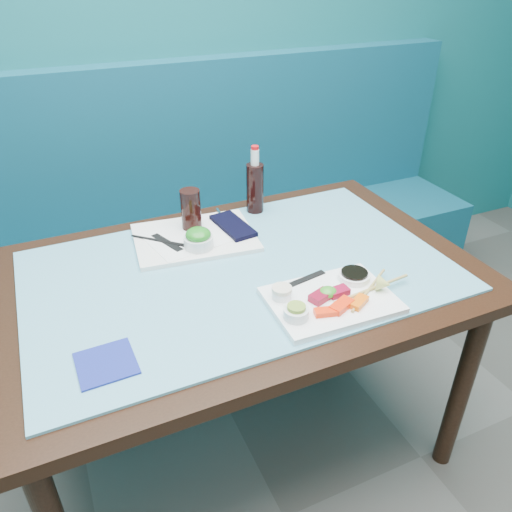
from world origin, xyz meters
name	(u,v)px	position (x,y,z in m)	size (l,w,h in m)	color
booth_bench	(172,249)	(0.00, 2.29, 0.37)	(3.00, 0.56, 1.17)	#0D4457
dining_table	(240,294)	(0.00, 1.45, 0.67)	(1.40, 0.90, 0.75)	black
glass_top	(240,271)	(0.00, 1.45, 0.75)	(1.22, 0.76, 0.01)	#5DA3BB
sashimi_plate	(331,300)	(0.16, 1.20, 0.77)	(0.33, 0.24, 0.02)	white
salmon_left	(326,312)	(0.11, 1.14, 0.78)	(0.06, 0.03, 0.01)	#FF2E0A
salmon_mid	(342,306)	(0.16, 1.15, 0.78)	(0.07, 0.03, 0.02)	#FF2C0A
salmon_right	(359,302)	(0.21, 1.14, 0.78)	(0.06, 0.03, 0.01)	#FF610A
tuna_left	(321,296)	(0.13, 1.20, 0.78)	(0.06, 0.04, 0.02)	maroon
tuna_right	(338,292)	(0.18, 1.20, 0.78)	(0.06, 0.03, 0.02)	maroon
seaweed_garnish	(328,292)	(0.15, 1.21, 0.79)	(0.05, 0.04, 0.03)	#339021
ramekin_wasabi	(296,313)	(0.03, 1.16, 0.79)	(0.07, 0.07, 0.03)	white
wasabi_fill	(296,307)	(0.03, 1.16, 0.81)	(0.05, 0.05, 0.01)	olive
ramekin_ginger	(282,294)	(0.04, 1.25, 0.79)	(0.05, 0.05, 0.02)	white
ginger_fill	(282,289)	(0.04, 1.25, 0.80)	(0.05, 0.05, 0.01)	beige
soy_dish	(354,276)	(0.26, 1.25, 0.78)	(0.09, 0.09, 0.02)	white
soy_fill	(354,273)	(0.26, 1.25, 0.80)	(0.08, 0.08, 0.01)	black
lemon_wedge	(384,284)	(0.30, 1.17, 0.80)	(0.05, 0.05, 0.04)	#D6DB67
chopstick_sleeve	(307,278)	(0.14, 1.30, 0.78)	(0.12, 0.02, 0.00)	black
wooden_chopstick_a	(369,290)	(0.27, 1.18, 0.78)	(0.01, 0.01, 0.23)	#A68E4E
wooden_chopstick_b	(372,289)	(0.28, 1.18, 0.78)	(0.01, 0.01, 0.26)	tan
serving_tray	(195,238)	(-0.06, 1.68, 0.77)	(0.38, 0.29, 0.01)	white
paper_placemat	(195,235)	(-0.06, 1.68, 0.77)	(0.29, 0.21, 0.00)	white
seaweed_bowl	(199,242)	(-0.07, 1.60, 0.79)	(0.09, 0.09, 0.04)	silver
seaweed_salad	(198,234)	(-0.07, 1.60, 0.82)	(0.08, 0.08, 0.04)	#1E771B
cola_glass	(191,209)	(-0.05, 1.73, 0.84)	(0.07, 0.07, 0.14)	black
navy_pouch	(233,226)	(0.07, 1.68, 0.78)	(0.08, 0.19, 0.01)	black
fork	(220,214)	(0.06, 1.78, 0.78)	(0.01, 0.01, 0.08)	silver
black_chopstick_a	(166,242)	(-0.16, 1.67, 0.78)	(0.01, 0.01, 0.25)	black
black_chopstick_b	(168,242)	(-0.16, 1.67, 0.78)	(0.01, 0.01, 0.26)	black
tray_sleeve	(167,242)	(-0.16, 1.67, 0.77)	(0.02, 0.14, 0.00)	black
cola_bottle_body	(255,188)	(0.20, 1.79, 0.85)	(0.06, 0.06, 0.18)	black
cola_bottle_neck	(255,157)	(0.20, 1.79, 0.96)	(0.03, 0.03, 0.06)	white
cola_bottle_cap	(255,148)	(0.20, 1.79, 0.99)	(0.03, 0.03, 0.01)	red
blue_napkin	(106,363)	(-0.43, 1.21, 0.76)	(0.13, 0.13, 0.01)	navy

